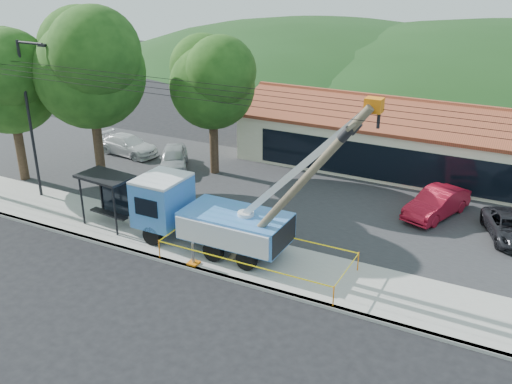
{
  "coord_description": "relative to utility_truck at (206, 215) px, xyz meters",
  "views": [
    {
      "loc": [
        11.31,
        -16.44,
        13.19
      ],
      "look_at": [
        0.17,
        5.0,
        3.06
      ],
      "focal_mm": 40.0,
      "sensor_mm": 36.0,
      "label": 1
    }
  ],
  "objects": [
    {
      "name": "tree_west_far",
      "position": [
        -14.96,
        2.34,
        4.75
      ],
      "size": [
        6.84,
        6.08,
        9.48
      ],
      "color": "#332316",
      "rests_on": "ground"
    },
    {
      "name": "car_red",
      "position": [
        9.09,
        8.62,
        -1.79
      ],
      "size": [
        3.01,
        4.82,
        1.5
      ],
      "primitive_type": "imported",
      "rotation": [
        0.0,
        0.0,
        -0.34
      ],
      "color": "maroon",
      "rests_on": "ground"
    },
    {
      "name": "car_white",
      "position": [
        -12.22,
        9.1,
        -1.79
      ],
      "size": [
        4.87,
        2.36,
        1.37
      ],
      "primitive_type": "imported",
      "rotation": [
        0.0,
        0.0,
        1.47
      ],
      "color": "silver",
      "rests_on": "ground"
    },
    {
      "name": "sidewalk",
      "position": [
        2.04,
        -0.16,
        -1.72
      ],
      "size": [
        60.0,
        4.0,
        0.15
      ],
      "primitive_type": "cube",
      "color": "#9C9A91",
      "rests_on": "ground"
    },
    {
      "name": "leaning_pole",
      "position": [
        5.01,
        -0.64,
        2.7
      ],
      "size": [
        6.28,
        1.9,
        8.06
      ],
      "color": "brown",
      "rests_on": "ground"
    },
    {
      "name": "utility_truck",
      "position": [
        0.0,
        0.0,
        0.0
      ],
      "size": [
        11.73,
        4.14,
        8.12
      ],
      "color": "black",
      "rests_on": "ground"
    },
    {
      "name": "car_dark",
      "position": [
        12.86,
        7.62,
        -1.79
      ],
      "size": [
        3.37,
        4.69,
        1.19
      ],
      "primitive_type": "imported",
      "rotation": [
        0.0,
        0.0,
        0.37
      ],
      "color": "black",
      "rests_on": "ground"
    },
    {
      "name": "parking_lot",
      "position": [
        2.04,
        7.84,
        -1.74
      ],
      "size": [
        60.0,
        12.0,
        0.1
      ],
      "primitive_type": "cube",
      "color": "#28282B",
      "rests_on": "ground"
    },
    {
      "name": "strip_mall",
      "position": [
        6.04,
        15.82,
        0.09
      ],
      "size": [
        22.5,
        8.53,
        4.67
      ],
      "color": "beige",
      "rests_on": "ground"
    },
    {
      "name": "bus_shelter",
      "position": [
        -5.71,
        -0.19,
        0.37
      ],
      "size": [
        2.97,
        2.0,
        2.73
      ],
      "rotation": [
        0.0,
        0.0,
        -0.09
      ],
      "color": "black",
      "rests_on": "ground"
    },
    {
      "name": "streetlight",
      "position": [
        -11.74,
        0.84,
        3.51
      ],
      "size": [
        2.13,
        0.22,
        9.0
      ],
      "color": "black",
      "rests_on": "ground"
    },
    {
      "name": "curb",
      "position": [
        2.04,
        -2.06,
        -1.72
      ],
      "size": [
        60.0,
        0.25,
        0.15
      ],
      "primitive_type": "cube",
      "color": "#9C9A91",
      "rests_on": "ground"
    },
    {
      "name": "car_silver",
      "position": [
        -7.67,
        8.18,
        -1.79
      ],
      "size": [
        3.76,
        4.58,
        1.47
      ],
      "primitive_type": "imported",
      "rotation": [
        0.0,
        0.0,
        0.56
      ],
      "color": "#A0A4A7",
      "rests_on": "ground"
    },
    {
      "name": "tree_west_near",
      "position": [
        -9.96,
        3.84,
        5.73
      ],
      "size": [
        7.56,
        6.72,
        10.8
      ],
      "color": "#332316",
      "rests_on": "ground"
    },
    {
      "name": "tree_lot",
      "position": [
        -4.96,
        8.84,
        4.42
      ],
      "size": [
        6.3,
        5.6,
        8.94
      ],
      "color": "#332316",
      "rests_on": "ground"
    },
    {
      "name": "hill_west",
      "position": [
        -12.96,
        50.84,
        -1.79
      ],
      "size": [
        78.4,
        56.0,
        28.0
      ],
      "primitive_type": "ellipsoid",
      "color": "#163513",
      "rests_on": "ground"
    },
    {
      "name": "caution_tape",
      "position": [
        2.94,
        -0.49,
        -0.97
      ],
      "size": [
        8.57,
        3.18,
        0.92
      ],
      "color": "orange",
      "rests_on": "ground"
    },
    {
      "name": "ground",
      "position": [
        2.04,
        -4.16,
        -1.79
      ],
      "size": [
        120.0,
        120.0,
        0.0
      ],
      "primitive_type": "plane",
      "color": "black",
      "rests_on": "ground"
    }
  ]
}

